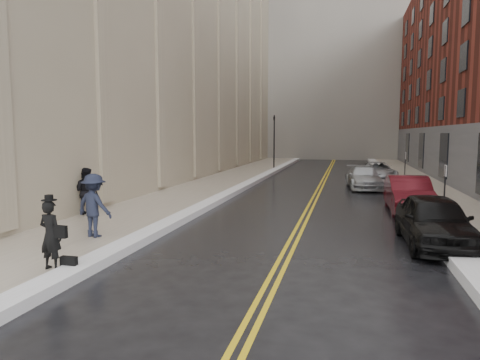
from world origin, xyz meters
The scene contains 19 objects.
ground centered at (0.00, 0.00, 0.00)m, with size 160.00×160.00×0.00m, color black.
sidewalk_left centered at (-4.50, 16.00, 0.07)m, with size 4.00×64.00×0.15m, color gray.
sidewalk_right centered at (9.00, 16.00, 0.07)m, with size 3.00×64.00×0.15m, color gray.
lane_stripe_a centered at (2.38, 16.00, 0.00)m, with size 0.12×64.00×0.01m, color gold.
lane_stripe_b centered at (2.62, 16.00, 0.00)m, with size 0.12×64.00×0.01m, color gold.
snow_ridge_left centered at (-2.20, 16.00, 0.13)m, with size 0.70×60.80×0.26m, color white.
snow_ridge_right centered at (7.15, 16.00, 0.15)m, with size 0.85×60.80×0.30m, color white.
tower_far_right centered at (14.00, 66.00, 22.00)m, with size 22.00×18.00×44.00m, color slate.
traffic_signal centered at (-2.60, 30.00, 3.08)m, with size 0.18×0.15×5.20m.
parking_sign_near centered at (7.90, 8.00, 1.36)m, with size 0.06×0.35×2.23m.
parking_sign_far centered at (7.90, 20.00, 1.36)m, with size 0.06×0.35×2.23m.
car_black centered at (6.76, 3.72, 0.80)m, with size 1.88×4.67×1.59m, color black.
car_maroon centered at (6.80, 9.72, 0.79)m, with size 1.68×4.81×1.58m, color #4E0E15.
car_silver_near centered at (5.20, 17.77, 0.70)m, with size 1.96×4.82×1.40m, color #A2A6AA.
car_silver_far centered at (6.26, 22.25, 0.71)m, with size 2.35×5.09×1.41m, color #A3A6AC.
pedestrian_main centered at (-2.80, -1.48, 1.00)m, with size 0.62×0.41×1.71m, color black.
pedestrian_a centered at (-6.20, 5.08, 1.11)m, with size 0.94×0.73×1.93m, color black.
pedestrian_b centered at (-3.69, 1.76, 1.17)m, with size 1.31×0.76×2.03m, color #1A1F30.
pedestrian_c centered at (-6.20, 5.03, 1.02)m, with size 1.02×0.42×1.74m, color black.
Camera 1 is at (4.11, -10.20, 3.44)m, focal length 32.00 mm.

